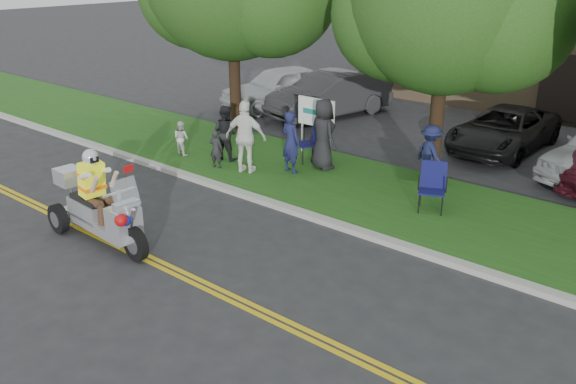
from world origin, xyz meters
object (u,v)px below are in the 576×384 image
Objects in this scene: trike_scooter at (98,209)px; spectator_adult_left at (291,142)px; spectator_adult_mid at (225,133)px; parked_car_mid at (504,130)px; parked_car_left at (330,95)px; lawn_chair_b at (433,183)px; lawn_chair_a at (312,138)px; parked_car_far_left at (280,87)px; spectator_adult_right at (246,137)px.

trike_scooter reaches higher than spectator_adult_left.
spectator_adult_mid is 8.28m from parked_car_mid.
spectator_adult_mid reaches higher than parked_car_left.
lawn_chair_b is 5.78m from parked_car_mid.
spectator_adult_mid is 0.32× the size of parked_car_left.
lawn_chair_a is 6.90m from parked_car_far_left.
spectator_adult_mid reaches higher than parked_car_far_left.
parked_car_far_left is at bearing -178.03° from parked_car_mid.
trike_scooter is 12.26m from parked_car_far_left.
trike_scooter reaches higher than lawn_chair_b.
lawn_chair_a reaches higher than lawn_chair_b.
parked_car_mid is at bearing 84.68° from lawn_chair_a.
spectator_adult_right reaches higher than parked_car_left.
trike_scooter reaches higher than parked_car_far_left.
parked_car_left is at bearing 153.11° from lawn_chair_a.
parked_car_left is 1.06× the size of parked_car_mid.
spectator_adult_left is 7.79m from parked_car_far_left.
parked_car_mid is at bearing 13.98° from parked_car_left.
lawn_chair_b is at bearing -25.10° from parked_car_left.
trike_scooter is at bearing -152.80° from lawn_chair_b.
lawn_chair_b is 4.07m from spectator_adult_left.
spectator_adult_left is at bearing -119.24° from parked_car_mid.
trike_scooter is 7.25m from lawn_chair_b.
parked_car_far_left is at bearing 124.97° from lawn_chair_b.
lawn_chair_a is at bearing -75.98° from spectator_adult_left.
lawn_chair_b is at bearing -14.73° from parked_car_far_left.
spectator_adult_mid is (-1.61, 5.22, 0.20)m from trike_scooter.
trike_scooter is 1.93× the size of spectator_adult_mid.
lawn_chair_b is (4.21, -1.01, -0.04)m from lawn_chair_a.
trike_scooter is at bearing -50.64° from parked_car_far_left.
spectator_adult_mid is (-6.15, -0.44, 0.16)m from lawn_chair_b.
parked_car_mid is at bearing 72.32° from lawn_chair_b.
spectator_adult_left is (0.14, -1.12, 0.18)m from lawn_chair_a.
parked_car_left is (-2.54, 11.38, 0.11)m from trike_scooter.
spectator_adult_left is at bearing 157.38° from lawn_chair_b.
lawn_chair_b is 0.24× the size of parked_car_mid.
spectator_adult_right reaches higher than lawn_chair_a.
trike_scooter is 5.58m from spectator_adult_left.
parked_car_left is at bearing 117.00° from lawn_chair_b.
parked_car_far_left is (-4.39, 6.47, -0.27)m from spectator_adult_right.
lawn_chair_b is 0.70× the size of spectator_adult_mid.
parked_car_left is (-2.88, 4.71, 0.04)m from lawn_chair_a.
lawn_chair_a is 0.75× the size of spectator_adult_mid.
spectator_adult_right reaches higher than parked_car_mid.
lawn_chair_b is at bearing 174.57° from spectator_adult_mid.
parked_car_far_left is (-5.15, 4.60, 0.04)m from lawn_chair_a.
lawn_chair_a is 0.25× the size of parked_car_mid.
parked_car_far_left is at bearing -163.35° from parked_car_left.
spectator_adult_left is 0.35× the size of parked_car_far_left.
spectator_adult_left is 0.86× the size of spectator_adult_right.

